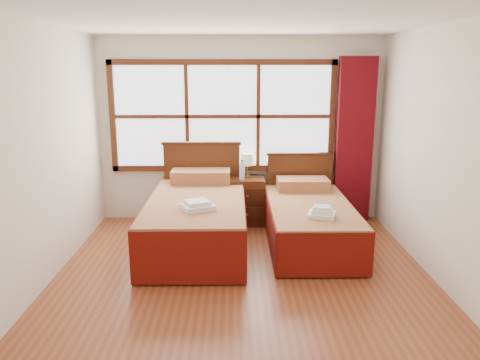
{
  "coord_description": "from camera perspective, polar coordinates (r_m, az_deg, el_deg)",
  "views": [
    {
      "loc": [
        -0.08,
        -4.38,
        2.16
      ],
      "look_at": [
        -0.02,
        0.7,
        0.94
      ],
      "focal_mm": 35.0,
      "sensor_mm": 36.0,
      "label": 1
    }
  ],
  "objects": [
    {
      "name": "floor",
      "position": [
        4.89,
        0.38,
        -12.75
      ],
      "size": [
        4.5,
        4.5,
        0.0
      ],
      "primitive_type": "plane",
      "color": "brown",
      "rests_on": "ground"
    },
    {
      "name": "ceiling",
      "position": [
        4.41,
        0.44,
        19.22
      ],
      "size": [
        4.5,
        4.5,
        0.0
      ],
      "primitive_type": "plane",
      "rotation": [
        3.14,
        0.0,
        0.0
      ],
      "color": "white",
      "rests_on": "wall_back"
    },
    {
      "name": "wall_back",
      "position": [
        6.69,
        0.04,
        6.09
      ],
      "size": [
        4.0,
        0.0,
        4.0
      ],
      "primitive_type": "plane",
      "rotation": [
        1.57,
        0.0,
        0.0
      ],
      "color": "silver",
      "rests_on": "floor"
    },
    {
      "name": "wall_left",
      "position": [
        4.86,
        -23.91,
        2.13
      ],
      "size": [
        0.0,
        4.5,
        4.5
      ],
      "primitive_type": "plane",
      "rotation": [
        1.57,
        0.0,
        1.57
      ],
      "color": "silver",
      "rests_on": "floor"
    },
    {
      "name": "wall_right",
      "position": [
        4.93,
        24.36,
        2.23
      ],
      "size": [
        0.0,
        4.5,
        4.5
      ],
      "primitive_type": "plane",
      "rotation": [
        1.57,
        0.0,
        -1.57
      ],
      "color": "silver",
      "rests_on": "floor"
    },
    {
      "name": "window",
      "position": [
        6.63,
        -2.13,
        7.76
      ],
      "size": [
        3.16,
        0.06,
        1.56
      ],
      "color": "white",
      "rests_on": "wall_back"
    },
    {
      "name": "curtain",
      "position": [
        6.78,
        13.75,
        4.7
      ],
      "size": [
        0.5,
        0.16,
        2.3
      ],
      "primitive_type": "cube",
      "color": "#620911",
      "rests_on": "wall_back"
    },
    {
      "name": "bed_left",
      "position": [
        5.88,
        -5.21,
        -4.49
      ],
      "size": [
        1.18,
        2.29,
        1.15
      ],
      "color": "#391B0C",
      "rests_on": "floor"
    },
    {
      "name": "bed_right",
      "position": [
        5.95,
        8.42,
        -4.83
      ],
      "size": [
        1.03,
        2.05,
        1.0
      ],
      "color": "#391B0C",
      "rests_on": "floor"
    },
    {
      "name": "nightstand",
      "position": [
        6.64,
        0.83,
        -2.52
      ],
      "size": [
        0.5,
        0.49,
        0.66
      ],
      "color": "#492110",
      "rests_on": "floor"
    },
    {
      "name": "towels_left",
      "position": [
        5.27,
        -5.18,
        -3.11
      ],
      "size": [
        0.43,
        0.41,
        0.1
      ],
      "rotation": [
        0.0,
        0.0,
        0.43
      ],
      "color": "white",
      "rests_on": "bed_left"
    },
    {
      "name": "towels_right",
      "position": [
        5.34,
        9.92,
        -3.93
      ],
      "size": [
        0.35,
        0.32,
        0.12
      ],
      "rotation": [
        0.0,
        0.0,
        -0.26
      ],
      "color": "white",
      "rests_on": "bed_right"
    },
    {
      "name": "lamp",
      "position": [
        6.6,
        0.9,
        2.44
      ],
      "size": [
        0.17,
        0.17,
        0.33
      ],
      "color": "gold",
      "rests_on": "nightstand"
    },
    {
      "name": "bottle_near",
      "position": [
        6.44,
        0.24,
        1.17
      ],
      "size": [
        0.07,
        0.07,
        0.28
      ],
      "color": "silver",
      "rests_on": "nightstand"
    },
    {
      "name": "bottle_far",
      "position": [
        6.51,
        0.34,
        1.13
      ],
      "size": [
        0.06,
        0.06,
        0.23
      ],
      "color": "silver",
      "rests_on": "nightstand"
    }
  ]
}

